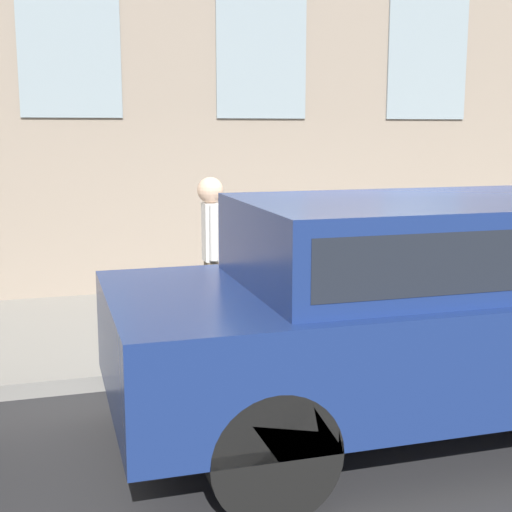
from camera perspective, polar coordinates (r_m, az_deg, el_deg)
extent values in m
plane|color=#2D2D30|center=(6.96, 8.02, -8.71)|extent=(80.00, 80.00, 0.00)
cube|color=gray|center=(8.34, 3.54, -4.94)|extent=(3.16, 60.00, 0.14)
cube|color=gray|center=(9.79, 0.15, 18.31)|extent=(0.30, 40.00, 7.25)
cube|color=#8C9EA8|center=(10.55, 13.62, 16.05)|extent=(0.03, 1.21, 2.01)
cube|color=#8C9EA8|center=(9.60, 0.46, 16.94)|extent=(0.03, 1.21, 2.01)
cube|color=#8C9EA8|center=(9.20, -14.75, 16.92)|extent=(0.03, 1.21, 2.01)
cylinder|color=gray|center=(7.07, 3.73, -6.97)|extent=(0.33, 0.33, 0.04)
cylinder|color=gray|center=(6.98, 3.76, -4.53)|extent=(0.24, 0.24, 0.66)
sphere|color=slate|center=(6.91, 3.79, -1.88)|extent=(0.26, 0.26, 0.26)
cylinder|color=black|center=(6.89, 3.80, -1.25)|extent=(0.09, 0.09, 0.10)
cylinder|color=gray|center=(7.02, 5.09, -3.80)|extent=(0.09, 0.10, 0.09)
cylinder|color=gray|center=(6.91, 2.43, -4.00)|extent=(0.09, 0.10, 0.09)
cylinder|color=#726651|center=(7.23, -3.44, -3.53)|extent=(0.11, 0.11, 0.78)
cylinder|color=#726651|center=(7.39, -3.73, -3.24)|extent=(0.11, 0.11, 0.78)
cube|color=white|center=(7.18, -3.65, 1.92)|extent=(0.21, 0.15, 0.59)
cylinder|color=white|center=(7.03, -3.37, 1.87)|extent=(0.09, 0.09, 0.56)
cylinder|color=white|center=(7.33, -3.91, 2.20)|extent=(0.09, 0.09, 0.56)
sphere|color=beige|center=(7.13, -3.68, 5.28)|extent=(0.26, 0.26, 0.26)
cylinder|color=black|center=(4.25, 1.34, -15.50)|extent=(0.24, 0.79, 0.79)
cylinder|color=black|center=(5.83, -3.99, -8.27)|extent=(0.24, 0.79, 0.79)
cylinder|color=black|center=(6.93, 18.90, -5.82)|extent=(0.24, 0.79, 0.79)
cube|color=navy|center=(5.40, 12.52, -5.82)|extent=(2.00, 4.43, 0.76)
cube|color=navy|center=(5.31, 13.84, 1.32)|extent=(1.76, 2.75, 0.59)
cube|color=#1E232D|center=(5.31, 13.84, 1.32)|extent=(1.77, 2.53, 0.38)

